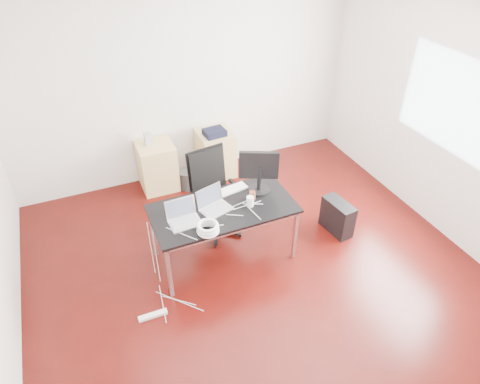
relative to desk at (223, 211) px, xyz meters
name	(u,v)px	position (x,y,z in m)	size (l,w,h in m)	color
room_shell	(266,175)	(0.26, -0.50, 0.73)	(5.00, 5.00, 5.00)	#340805
desk	(223,211)	(0.00, 0.00, 0.00)	(1.60, 0.80, 0.73)	black
office_chair	(213,189)	(0.08, 0.53, -0.07)	(0.55, 0.57, 1.08)	black
filing_cabinet_left	(157,166)	(-0.35, 1.72, -0.33)	(0.50, 0.50, 0.70)	tan
filing_cabinet_right	(216,153)	(0.55, 1.72, -0.33)	(0.50, 0.50, 0.70)	tan
pc_tower	(337,217)	(1.49, -0.14, -0.46)	(0.20, 0.45, 0.44)	black
wastebasket	(187,179)	(0.03, 1.53, -0.54)	(0.24, 0.24, 0.28)	black
power_strip	(153,315)	(-1.01, -0.55, -0.66)	(0.30, 0.06, 0.04)	white
laptop_left	(184,217)	(-0.47, -0.05, 0.11)	(0.34, 0.27, 0.23)	silver
laptop_right	(214,204)	(-0.10, 0.03, 0.11)	(0.39, 0.34, 0.23)	silver
monitor	(259,169)	(0.51, 0.15, 0.34)	(0.43, 0.26, 0.51)	black
keyboard	(229,190)	(0.18, 0.26, 0.06)	(0.44, 0.14, 0.02)	white
cup_white	(250,201)	(0.29, -0.08, 0.11)	(0.08, 0.08, 0.12)	white
cup_brown	(252,195)	(0.36, 0.02, 0.10)	(0.08, 0.08, 0.10)	brown
cable_coil	(208,228)	(-0.29, -0.32, 0.11)	(0.24, 0.24, 0.11)	white
power_adapter	(213,224)	(-0.20, -0.23, 0.07)	(0.07, 0.07, 0.03)	white
speaker	(148,139)	(-0.42, 1.76, 0.11)	(0.09, 0.08, 0.18)	#9E9E9E
navy_garment	(215,133)	(0.52, 1.65, 0.07)	(0.30, 0.24, 0.09)	black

